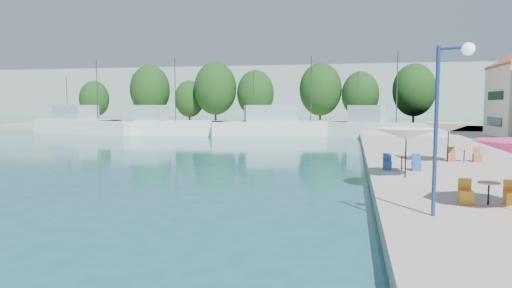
% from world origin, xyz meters
% --- Properties ---
extents(quay_far, '(90.00, 16.00, 0.60)m').
position_xyz_m(quay_far, '(-8.00, 67.00, 0.30)').
color(quay_far, gray).
rests_on(quay_far, ground).
extents(hill_west, '(180.00, 40.00, 16.00)m').
position_xyz_m(hill_west, '(-30.00, 160.00, 8.00)').
color(hill_west, '#919E93').
rests_on(hill_west, ground).
extents(hill_east, '(140.00, 40.00, 12.00)m').
position_xyz_m(hill_east, '(40.00, 180.00, 6.00)').
color(hill_east, '#919E93').
rests_on(hill_east, ground).
extents(trawler_01, '(18.34, 9.95, 10.20)m').
position_xyz_m(trawler_01, '(-30.52, 55.47, 1.07)').
color(trawler_01, white).
rests_on(trawler_01, ground).
extents(trawler_02, '(17.08, 5.05, 10.20)m').
position_xyz_m(trawler_02, '(-19.02, 53.84, 1.07)').
color(trawler_02, white).
rests_on(trawler_02, ground).
extents(trawler_03, '(21.14, 11.22, 10.20)m').
position_xyz_m(trawler_03, '(-2.42, 55.32, 1.07)').
color(trawler_03, silver).
rests_on(trawler_03, ground).
extents(trawler_04, '(13.54, 8.68, 10.20)m').
position_xyz_m(trawler_04, '(8.41, 53.10, 1.07)').
color(trawler_04, silver).
rests_on(trawler_04, ground).
extents(tree_01, '(4.90, 4.90, 7.26)m').
position_xyz_m(tree_01, '(-37.64, 69.10, 4.79)').
color(tree_01, '#3F2B19').
rests_on(tree_01, quay_far).
extents(tree_02, '(6.74, 6.74, 9.98)m').
position_xyz_m(tree_02, '(-28.70, 71.79, 6.36)').
color(tree_02, '#3F2B19').
rests_on(tree_02, quay_far).
extents(tree_03, '(4.91, 4.91, 7.27)m').
position_xyz_m(tree_03, '(-21.54, 71.45, 4.79)').
color(tree_03, '#3F2B19').
rests_on(tree_03, quay_far).
extents(tree_04, '(6.83, 6.83, 10.12)m').
position_xyz_m(tree_04, '(-16.63, 70.21, 6.44)').
color(tree_04, '#3F2B19').
rests_on(tree_04, quay_far).
extents(tree_05, '(5.89, 5.89, 8.73)m').
position_xyz_m(tree_05, '(-10.05, 70.44, 5.64)').
color(tree_05, '#3F2B19').
rests_on(tree_05, quay_far).
extents(tree_06, '(6.55, 6.55, 9.70)m').
position_xyz_m(tree_06, '(0.18, 70.85, 6.20)').
color(tree_06, '#3F2B19').
rests_on(tree_06, quay_far).
extents(tree_07, '(5.59, 5.59, 8.27)m').
position_xyz_m(tree_07, '(6.22, 70.11, 5.37)').
color(tree_07, '#3F2B19').
rests_on(tree_07, quay_far).
extents(tree_08, '(6.38, 6.38, 9.44)m').
position_xyz_m(tree_08, '(14.14, 71.70, 6.05)').
color(tree_08, '#3F2B19').
rests_on(tree_08, quay_far).
extents(umbrella_white, '(2.89, 2.89, 2.23)m').
position_xyz_m(umbrella_white, '(7.52, 20.53, 2.58)').
color(umbrella_white, black).
rests_on(umbrella_white, quay_right).
extents(umbrella_cream, '(2.88, 2.88, 2.26)m').
position_xyz_m(umbrella_cream, '(10.52, 26.85, 2.61)').
color(umbrella_cream, black).
rests_on(umbrella_cream, quay_right).
extents(cafe_table_01, '(1.82, 0.70, 0.76)m').
position_xyz_m(cafe_table_01, '(9.58, 15.23, 0.89)').
color(cafe_table_01, black).
rests_on(cafe_table_01, quay_right).
extents(cafe_table_02, '(1.82, 0.70, 0.76)m').
position_xyz_m(cafe_table_02, '(7.61, 22.88, 0.89)').
color(cafe_table_02, black).
rests_on(cafe_table_02, quay_right).
extents(cafe_table_03, '(1.82, 0.70, 0.76)m').
position_xyz_m(cafe_table_03, '(11.50, 27.25, 0.89)').
color(cafe_table_03, black).
rests_on(cafe_table_03, quay_right).
extents(street_lamp, '(0.97, 0.57, 5.03)m').
position_xyz_m(street_lamp, '(7.84, 13.17, 4.09)').
color(street_lamp, navy).
rests_on(street_lamp, quay_right).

